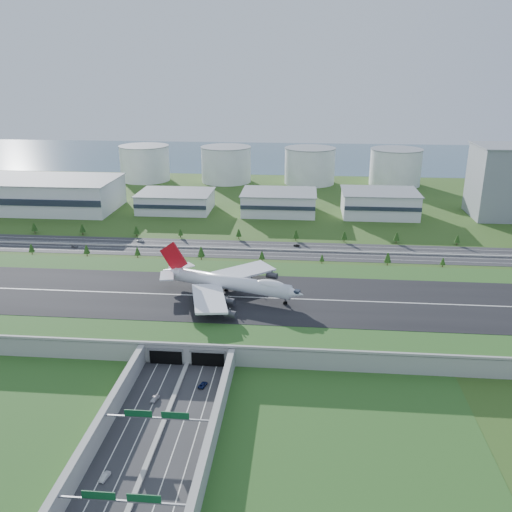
# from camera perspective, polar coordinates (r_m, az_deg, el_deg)

# --- Properties ---
(ground) EXTENTS (1200.00, 1200.00, 0.00)m
(ground) POSITION_cam_1_polar(r_m,az_deg,el_deg) (266.74, -5.02, -5.81)
(ground) COLOR #214C17
(ground) RESTS_ON ground
(airfield_deck) EXTENTS (520.00, 100.00, 9.20)m
(airfield_deck) POSITION_cam_1_polar(r_m,az_deg,el_deg) (264.93, -5.05, -5.01)
(airfield_deck) COLOR gray
(airfield_deck) RESTS_ON ground
(underpass_road) EXTENTS (38.80, 120.40, 8.00)m
(underpass_road) POSITION_cam_1_polar(r_m,az_deg,el_deg) (181.92, -10.69, -18.19)
(underpass_road) COLOR #28282B
(underpass_road) RESTS_ON ground
(sign_gantry_near) EXTENTS (38.70, 0.70, 9.80)m
(sign_gantry_near) POSITION_cam_1_polar(r_m,az_deg,el_deg) (183.18, -10.38, -16.49)
(sign_gantry_near) COLOR gray
(sign_gantry_near) RESTS_ON ground
(sign_gantry_far) EXTENTS (38.70, 0.70, 9.80)m
(sign_gantry_far) POSITION_cam_1_polar(r_m,az_deg,el_deg) (157.57, -13.96, -23.81)
(sign_gantry_far) COLOR gray
(sign_gantry_far) RESTS_ON ground
(north_expressway) EXTENTS (560.00, 36.00, 0.12)m
(north_expressway) POSITION_cam_1_polar(r_m,az_deg,el_deg) (353.88, -2.39, 0.74)
(north_expressway) COLOR #28282B
(north_expressway) RESTS_ON ground
(tree_row) EXTENTS (503.65, 48.63, 8.31)m
(tree_row) POSITION_cam_1_polar(r_m,az_deg,el_deg) (355.09, -2.81, 1.57)
(tree_row) COLOR #3D2819
(tree_row) RESTS_ON ground
(hangar_west) EXTENTS (120.00, 60.00, 25.00)m
(hangar_west) POSITION_cam_1_polar(r_m,az_deg,el_deg) (484.24, -21.45, 6.07)
(hangar_west) COLOR silver
(hangar_west) RESTS_ON ground
(hangar_mid_a) EXTENTS (58.00, 42.00, 15.00)m
(hangar_mid_a) POSITION_cam_1_polar(r_m,az_deg,el_deg) (452.42, -8.44, 5.69)
(hangar_mid_a) COLOR silver
(hangar_mid_a) RESTS_ON ground
(hangar_mid_b) EXTENTS (58.00, 42.00, 17.00)m
(hangar_mid_b) POSITION_cam_1_polar(r_m,az_deg,el_deg) (440.38, 2.43, 5.64)
(hangar_mid_b) COLOR silver
(hangar_mid_b) RESTS_ON ground
(hangar_mid_c) EXTENTS (58.00, 42.00, 19.00)m
(hangar_mid_c) POSITION_cam_1_polar(r_m,az_deg,el_deg) (443.86, 12.85, 5.41)
(hangar_mid_c) COLOR silver
(hangar_mid_c) RESTS_ON ground
(office_tower) EXTENTS (46.00, 46.00, 55.00)m
(office_tower) POSITION_cam_1_polar(r_m,az_deg,el_deg) (467.35, 24.64, 7.09)
(office_tower) COLOR gray
(office_tower) RESTS_ON ground
(fuel_tank_a) EXTENTS (50.00, 50.00, 35.00)m
(fuel_tank_a) POSITION_cam_1_polar(r_m,az_deg,el_deg) (579.43, -11.63, 9.53)
(fuel_tank_a) COLOR silver
(fuel_tank_a) RESTS_ON ground
(fuel_tank_b) EXTENTS (50.00, 50.00, 35.00)m
(fuel_tank_b) POSITION_cam_1_polar(r_m,az_deg,el_deg) (561.25, -3.16, 9.58)
(fuel_tank_b) COLOR silver
(fuel_tank_b) RESTS_ON ground
(fuel_tank_c) EXTENTS (50.00, 50.00, 35.00)m
(fuel_tank_c) POSITION_cam_1_polar(r_m,az_deg,el_deg) (555.62, 5.67, 9.41)
(fuel_tank_c) COLOR silver
(fuel_tank_c) RESTS_ON ground
(fuel_tank_d) EXTENTS (50.00, 50.00, 35.00)m
(fuel_tank_d) POSITION_cam_1_polar(r_m,az_deg,el_deg) (562.92, 14.46, 9.03)
(fuel_tank_d) COLOR silver
(fuel_tank_d) RESTS_ON ground
(bay_water) EXTENTS (1200.00, 260.00, 0.06)m
(bay_water) POSITION_cam_1_polar(r_m,az_deg,el_deg) (727.52, 1.56, 10.48)
(bay_water) COLOR #365468
(bay_water) RESTS_ON ground
(boeing_747) EXTENTS (73.54, 68.42, 23.53)m
(boeing_747) POSITION_cam_1_polar(r_m,az_deg,el_deg) (261.34, -2.78, -2.80)
(boeing_747) COLOR white
(boeing_747) RESTS_ON airfield_deck
(car_0) EXTENTS (2.94, 4.93, 1.57)m
(car_0) POSITION_cam_1_polar(r_m,az_deg,el_deg) (203.42, -10.61, -14.54)
(car_0) COLOR silver
(car_0) RESTS_ON ground
(car_1) EXTENTS (2.46, 4.64, 1.45)m
(car_1) POSITION_cam_1_polar(r_m,az_deg,el_deg) (175.09, -15.63, -21.47)
(car_1) COLOR silver
(car_1) RESTS_ON ground
(car_2) EXTENTS (3.54, 5.28, 1.35)m
(car_2) POSITION_cam_1_polar(r_m,az_deg,el_deg) (208.75, -5.62, -13.34)
(car_2) COLOR #0C1740
(car_2) RESTS_ON ground
(car_4) EXTENTS (4.92, 3.26, 1.56)m
(car_4) POSITION_cam_1_polar(r_m,az_deg,el_deg) (375.70, -18.59, 0.97)
(car_4) COLOR slate
(car_4) RESTS_ON ground
(car_5) EXTENTS (4.38, 2.15, 1.38)m
(car_5) POSITION_cam_1_polar(r_m,az_deg,el_deg) (359.45, 4.31, 1.13)
(car_5) COLOR black
(car_5) RESTS_ON ground
(car_7) EXTENTS (5.14, 2.31, 1.46)m
(car_7) POSITION_cam_1_polar(r_m,az_deg,el_deg) (376.60, -12.10, 1.61)
(car_7) COLOR white
(car_7) RESTS_ON ground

